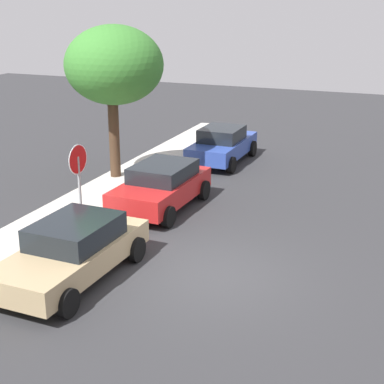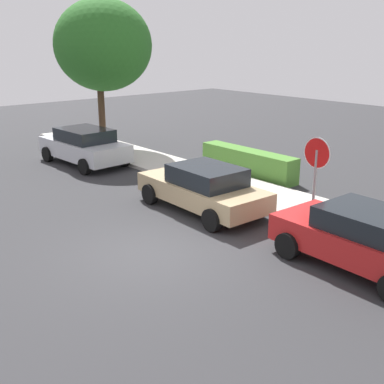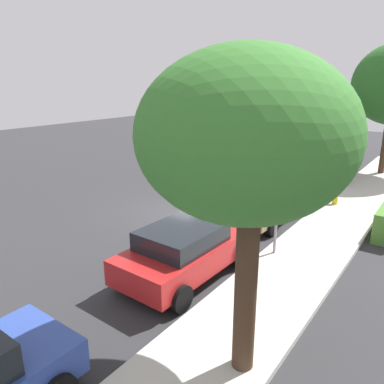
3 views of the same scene
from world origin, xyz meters
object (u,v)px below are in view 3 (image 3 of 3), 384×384
at_px(parked_car_red, 185,250).
at_px(parked_car_silver, 330,163).
at_px(stop_sign, 278,201).
at_px(street_tree_near_corner, 245,138).
at_px(parked_car_tan, 267,199).
at_px(fire_hydrant, 335,199).

distance_m(parked_car_red, parked_car_silver, 12.77).
relative_size(stop_sign, street_tree_near_corner, 0.45).
bearing_deg(parked_car_silver, stop_sign, 8.02).
distance_m(parked_car_tan, parked_car_silver, 7.54).
bearing_deg(parked_car_red, stop_sign, 148.81).
height_order(parked_car_tan, street_tree_near_corner, street_tree_near_corner).
bearing_deg(fire_hydrant, parked_car_silver, -161.29).
distance_m(parked_car_red, fire_hydrant, 8.15).
bearing_deg(fire_hydrant, parked_car_tan, -32.37).
relative_size(stop_sign, fire_hydrant, 3.48).
distance_m(parked_car_red, street_tree_near_corner, 4.74).
height_order(stop_sign, parked_car_red, stop_sign).
bearing_deg(parked_car_silver, parked_car_tan, -0.84).
distance_m(stop_sign, parked_car_tan, 3.40).
relative_size(parked_car_silver, street_tree_near_corner, 0.80).
relative_size(parked_car_red, parked_car_silver, 0.91).
bearing_deg(parked_car_silver, fire_hydrant, 18.71).
height_order(stop_sign, parked_car_tan, stop_sign).
bearing_deg(fire_hydrant, street_tree_near_corner, 5.91).
height_order(street_tree_near_corner, fire_hydrant, street_tree_near_corner).
bearing_deg(stop_sign, parked_car_silver, -171.98).
height_order(stop_sign, street_tree_near_corner, street_tree_near_corner).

